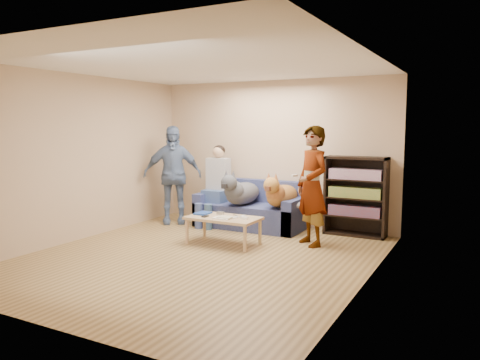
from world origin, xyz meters
The scene contains 27 objects.
ground centered at (0.00, 0.00, 0.00)m, with size 5.00×5.00×0.00m, color olive.
ceiling centered at (0.00, 0.00, 2.60)m, with size 5.00×5.00×0.00m, color white.
wall_back centered at (0.00, 2.50, 1.30)m, with size 4.50×4.50×0.00m, color tan.
wall_front centered at (0.00, -2.50, 1.30)m, with size 4.50×4.50×0.00m, color tan.
wall_left centered at (-2.25, 0.00, 1.30)m, with size 5.00×5.00×0.00m, color tan.
wall_right centered at (2.25, 0.00, 1.30)m, with size 5.00×5.00×0.00m, color tan.
blanket centered at (0.60, 1.98, 0.49)m, with size 0.36×0.30×0.12m, color #B3B2B7.
person_standing_right centered at (1.12, 1.39, 0.90)m, with size 0.66×0.43×1.80m, color gray.
person_standing_left centered at (-1.68, 1.71, 0.90)m, with size 1.05×0.44×1.80m, color #6880A6.
held_controller centered at (0.92, 1.19, 1.07)m, with size 0.04×0.12×0.03m, color white.
notebook_blue centered at (-0.48, 0.86, 0.43)m, with size 0.20×0.26×0.03m, color #1B3D95.
papers centered at (-0.03, 0.71, 0.43)m, with size 0.26×0.20×0.01m, color white.
magazine centered at (0.00, 0.73, 0.44)m, with size 0.22×0.17×0.01m, color #BDB797.
camera_silver centered at (-0.20, 0.93, 0.45)m, with size 0.11×0.06×0.05m, color #B3B3B7.
controller_a centered at (0.20, 0.91, 0.43)m, with size 0.04×0.13×0.03m, color white.
controller_b centered at (0.28, 0.83, 0.43)m, with size 0.09×0.06×0.03m, color white.
headphone_cup_a centered at (0.12, 0.79, 0.43)m, with size 0.07×0.07×0.02m, color white.
headphone_cup_b centered at (0.12, 0.87, 0.43)m, with size 0.07×0.07×0.02m, color silver.
pen_orange centered at (-0.10, 0.65, 0.42)m, with size 0.01×0.01×0.14m, color #C66C1C.
pen_black centered at (0.04, 0.99, 0.42)m, with size 0.01×0.01×0.14m, color black.
wallet centered at (-0.33, 0.69, 0.43)m, with size 0.07×0.12×0.01m, color black.
sofa centered at (-0.25, 2.10, 0.28)m, with size 1.90×0.85×0.82m.
person_seated centered at (-0.91, 1.97, 0.77)m, with size 0.40×0.73×1.47m.
dog_gray centered at (-0.34, 1.85, 0.65)m, with size 0.44×1.27×0.64m.
dog_tan centered at (0.37, 1.95, 0.65)m, with size 0.43×1.17×0.62m.
coffee_table centered at (-0.08, 0.81, 0.37)m, with size 1.10×0.60×0.42m.
bookshelf centered at (1.55, 2.33, 0.68)m, with size 1.00×0.34×1.30m.
Camera 1 is at (3.42, -5.24, 1.82)m, focal length 35.00 mm.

